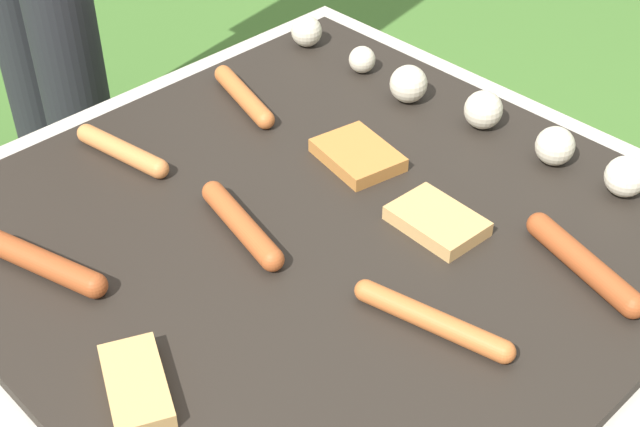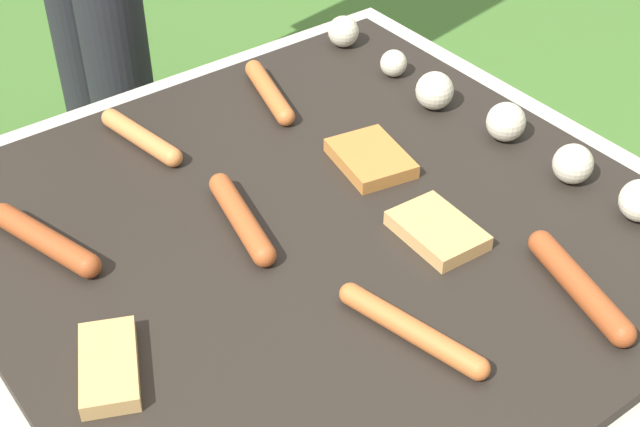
% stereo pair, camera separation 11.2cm
% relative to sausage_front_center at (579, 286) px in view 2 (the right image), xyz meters
% --- Properties ---
extents(ground_plane, '(14.00, 14.00, 0.00)m').
position_rel_sausage_front_center_xyz_m(ground_plane, '(-0.28, -0.16, -0.38)').
color(ground_plane, '#3D6628').
extents(grill, '(0.95, 0.95, 0.36)m').
position_rel_sausage_front_center_xyz_m(grill, '(-0.28, -0.16, -0.20)').
color(grill, '#B2AA9E').
rests_on(grill, ground_plane).
extents(sausage_front_right, '(0.19, 0.06, 0.03)m').
position_rel_sausage_front_center_xyz_m(sausage_front_right, '(-0.07, -0.20, -0.00)').
color(sausage_front_right, '#B7602D').
rests_on(sausage_front_right, grill).
extents(sausage_back_right, '(0.18, 0.08, 0.03)m').
position_rel_sausage_front_center_xyz_m(sausage_back_right, '(-0.45, -0.46, -0.00)').
color(sausage_back_right, '#93421E').
rests_on(sausage_back_right, grill).
extents(sausage_mid_left, '(0.17, 0.07, 0.03)m').
position_rel_sausage_front_center_xyz_m(sausage_mid_left, '(-0.57, -0.04, -0.00)').
color(sausage_mid_left, '#B7602D').
rests_on(sausage_mid_left, grill).
extents(sausage_mid_right, '(0.17, 0.05, 0.03)m').
position_rel_sausage_front_center_xyz_m(sausage_mid_right, '(-0.58, -0.26, -0.00)').
color(sausage_mid_right, '#C6753D').
rests_on(sausage_mid_right, grill).
extents(sausage_back_left, '(0.18, 0.06, 0.03)m').
position_rel_sausage_front_center_xyz_m(sausage_back_left, '(-0.34, -0.24, -0.00)').
color(sausage_back_left, '#A34C23').
rests_on(sausage_back_left, grill).
extents(sausage_front_center, '(0.19, 0.08, 0.03)m').
position_rel_sausage_front_center_xyz_m(sausage_front_center, '(0.00, 0.00, 0.00)').
color(sausage_front_center, '#93421E').
rests_on(sausage_front_center, grill).
extents(bread_slice_left, '(0.13, 0.11, 0.02)m').
position_rel_sausage_front_center_xyz_m(bread_slice_left, '(-0.35, -0.03, -0.01)').
color(bread_slice_left, '#B27033').
rests_on(bread_slice_left, grill).
extents(bread_slice_right, '(0.13, 0.10, 0.02)m').
position_rel_sausage_front_center_xyz_m(bread_slice_right, '(-0.22, -0.49, -0.01)').
color(bread_slice_right, tan).
rests_on(bread_slice_right, grill).
extents(bread_slice_center, '(0.12, 0.09, 0.02)m').
position_rel_sausage_front_center_xyz_m(bread_slice_center, '(-0.18, -0.06, -0.01)').
color(bread_slice_center, tan).
rests_on(bread_slice_center, grill).
extents(mushroom_row, '(0.77, 0.08, 0.06)m').
position_rel_sausage_front_center_xyz_m(mushroom_row, '(-0.26, 0.16, 0.01)').
color(mushroom_row, beige).
rests_on(mushroom_row, grill).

